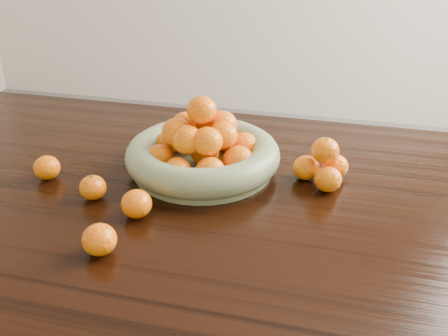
% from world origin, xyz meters
% --- Properties ---
extents(dining_table, '(2.00, 1.00, 0.75)m').
position_xyz_m(dining_table, '(0.00, 0.00, 0.66)').
color(dining_table, black).
rests_on(dining_table, ground).
extents(fruit_bowl, '(0.36, 0.36, 0.18)m').
position_xyz_m(fruit_bowl, '(-0.08, 0.11, 0.80)').
color(fruit_bowl, gray).
rests_on(fruit_bowl, dining_table).
extents(orange_pyramid, '(0.12, 0.13, 0.11)m').
position_xyz_m(orange_pyramid, '(0.20, 0.12, 0.79)').
color(orange_pyramid, orange).
rests_on(orange_pyramid, dining_table).
extents(loose_orange_0, '(0.06, 0.06, 0.05)m').
position_xyz_m(loose_orange_0, '(-0.27, -0.08, 0.78)').
color(loose_orange_0, orange).
rests_on(loose_orange_0, dining_table).
extents(loose_orange_1, '(0.06, 0.06, 0.06)m').
position_xyz_m(loose_orange_1, '(-0.15, -0.12, 0.78)').
color(loose_orange_1, orange).
rests_on(loose_orange_1, dining_table).
extents(loose_orange_2, '(0.06, 0.06, 0.06)m').
position_xyz_m(loose_orange_2, '(-0.17, -0.25, 0.78)').
color(loose_orange_2, orange).
rests_on(loose_orange_2, dining_table).
extents(loose_orange_3, '(0.06, 0.06, 0.06)m').
position_xyz_m(loose_orange_3, '(-0.42, -0.02, 0.78)').
color(loose_orange_3, orange).
rests_on(loose_orange_3, dining_table).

